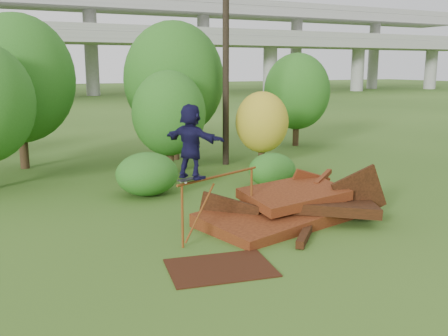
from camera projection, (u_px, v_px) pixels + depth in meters
name	position (u px, v px, depth m)	size (l,w,h in m)	color
ground	(288.00, 242.00, 12.43)	(240.00, 240.00, 0.00)	#2D5116
scrap_pile	(290.00, 209.00, 14.09)	(5.73, 3.79, 1.75)	#3E170B
grind_rail	(219.00, 190.00, 12.79)	(2.74, 1.14, 1.60)	brown
skateboard	(191.00, 179.00, 11.97)	(0.77, 0.46, 0.08)	black
skater	(191.00, 141.00, 11.79)	(1.65, 0.53, 1.78)	#131036
flat_plate	(220.00, 268.00, 10.83)	(2.25, 1.61, 0.03)	black
tree_1	(18.00, 79.00, 20.70)	(4.65, 4.65, 6.48)	black
tree_2	(169.00, 113.00, 19.90)	(2.96, 2.96, 4.17)	black
tree_3	(174.00, 80.00, 22.79)	(4.57, 4.57, 6.34)	black
tree_4	(262.00, 122.00, 22.00)	(2.35, 2.35, 3.24)	black
tree_5	(297.00, 92.00, 27.03)	(3.58, 3.58, 5.03)	black
shrub_left	(147.00, 174.00, 16.84)	(2.13, 1.96, 1.47)	#225015
shrub_right	(272.00, 170.00, 18.06)	(1.75, 1.60, 1.24)	#225015
utility_pole	(226.00, 49.00, 21.32)	(1.40, 0.28, 9.89)	black
freeway_overpass	(25.00, 20.00, 65.66)	(160.00, 15.00, 13.70)	gray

